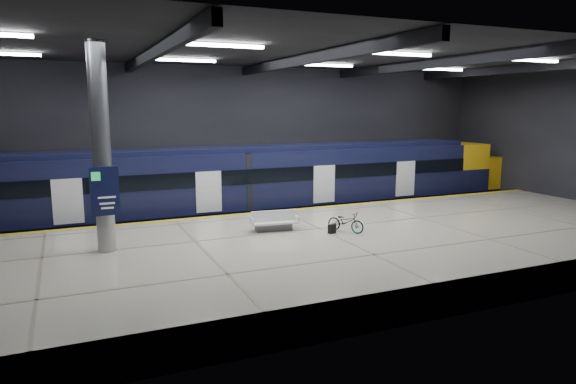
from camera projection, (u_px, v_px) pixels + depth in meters
ground at (308, 249)px, 21.55m from camera, size 30.00×30.00×0.00m
room_shell at (309, 111)px, 20.60m from camera, size 30.10×16.10×8.05m
platform at (337, 251)px, 19.19m from camera, size 30.00×11.00×1.10m
safety_strip at (282, 211)px, 23.85m from camera, size 30.00×0.40×0.01m
rails at (262, 220)px, 26.50m from camera, size 30.00×1.52×0.16m
train at (291, 181)px, 26.83m from camera, size 29.40×2.84×3.79m
bench at (274, 223)px, 20.04m from camera, size 1.91×0.98×0.81m
bicycle at (346, 222)px, 19.82m from camera, size 1.28×1.56×0.80m
pannier_bag at (332, 229)px, 19.62m from camera, size 0.35×0.28×0.35m
info_column at (102, 151)px, 16.73m from camera, size 0.90×0.78×6.90m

